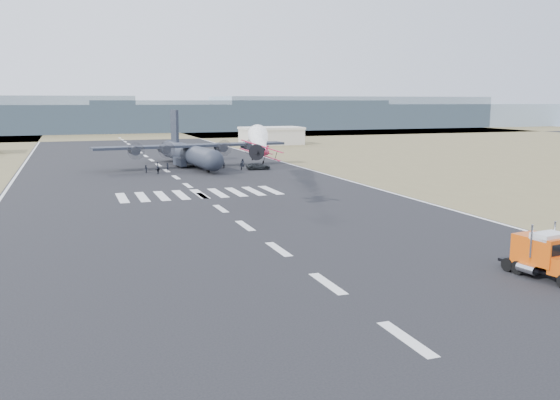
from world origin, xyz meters
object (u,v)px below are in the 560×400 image
transport_aircraft (190,152)px  crew_f (158,170)px  crew_a (158,166)px  hangar_right (271,136)px  crew_e (243,163)px  crew_g (168,167)px  semi_truck (547,256)px  crew_b (241,166)px  crew_c (202,165)px  aerobatic_biplane (262,152)px  crew_d (224,165)px  support_vehicle (258,166)px  crew_h (146,169)px

transport_aircraft → crew_f: bearing=-134.4°
crew_a → hangar_right: bearing=-46.5°
crew_e → crew_f: 20.80m
crew_e → crew_g: size_ratio=1.00×
semi_truck → crew_b: size_ratio=5.57×
crew_e → crew_a: bearing=-170.1°
crew_c → semi_truck: bearing=160.2°
semi_truck → crew_b: 84.34m
hangar_right → aerobatic_biplane: 120.27m
crew_d → crew_f: 15.96m
crew_a → crew_c: size_ratio=1.06×
hangar_right → crew_g: (-45.95, -67.50, -2.09)m
support_vehicle → crew_f: 21.47m
hangar_right → crew_h: (-50.56, -68.15, -2.23)m
crew_e → crew_g: bearing=-157.6°
hangar_right → semi_truck: size_ratio=2.34×
crew_c → crew_h: (-12.37, -3.08, -0.01)m
semi_truck → crew_f: 86.28m
crew_d → crew_g: (-12.62, -1.93, 0.12)m
support_vehicle → crew_d: size_ratio=3.26×
aerobatic_biplane → hangar_right: bearing=87.4°
crew_h → support_vehicle: bearing=87.4°
hangar_right → crew_h: hangar_right is taller
semi_truck → aerobatic_biplane: bearing=97.8°
hangar_right → crew_d: bearing=-116.9°
hangar_right → crew_b: 76.78m
crew_g → crew_e: bearing=-39.9°
transport_aircraft → crew_d: transport_aircraft is taller
hangar_right → transport_aircraft: transport_aircraft is taller
crew_e → crew_f: bearing=-149.9°
support_vehicle → crew_c: crew_c is taller
transport_aircraft → support_vehicle: size_ratio=8.39×
aerobatic_biplane → crew_g: bearing=114.3°
hangar_right → crew_c: 75.48m
crew_b → aerobatic_biplane: bearing=-20.0°
crew_e → crew_f: (-19.78, -6.44, -0.13)m
crew_c → crew_g: bearing=81.2°
crew_h → crew_f: bearing=42.9°
crew_e → crew_h: (-21.91, -3.82, -0.13)m
semi_truck → support_vehicle: semi_truck is taller
aerobatic_biplane → crew_d: 48.74m
support_vehicle → crew_h: crew_h is taller
semi_truck → transport_aircraft: size_ratio=0.20×
aerobatic_biplane → crew_a: aerobatic_biplane is taller
crew_h → crew_a: bearing=149.2°
support_vehicle → crew_d: (-6.38, 5.15, 0.08)m
transport_aircraft → hangar_right: bearing=50.5°
semi_truck → crew_g: 88.92m
aerobatic_biplane → crew_h: aerobatic_biplane is taller
hangar_right → crew_e: bearing=-114.0°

